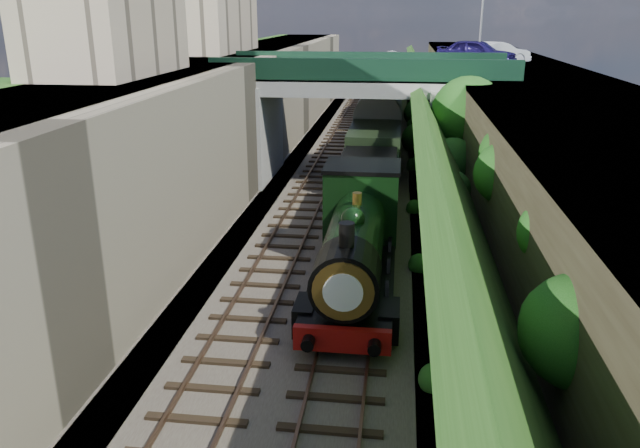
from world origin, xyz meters
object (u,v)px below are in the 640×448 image
(locomotive, at_px, (356,245))
(tender, at_px, (368,194))
(tree, at_px, (470,116))
(road_bridge, at_px, (372,113))
(lamppost, at_px, (483,11))
(car_blue, at_px, (477,53))
(car_silver, at_px, (497,53))

(locomotive, bearing_deg, tender, 90.00)
(tree, height_order, locomotive, tree)
(locomotive, bearing_deg, road_bridge, 90.95)
(road_bridge, bearing_deg, locomotive, -89.05)
(road_bridge, distance_m, locomotive, 15.50)
(lamppost, bearing_deg, car_blue, 136.17)
(tender, bearing_deg, lamppost, 65.75)
(car_blue, bearing_deg, locomotive, -173.61)
(lamppost, distance_m, locomotive, 22.98)
(road_bridge, distance_m, lamppost, 9.98)
(road_bridge, bearing_deg, tree, -39.37)
(car_silver, bearing_deg, tender, 126.94)
(car_silver, bearing_deg, road_bridge, 107.18)
(tree, xyz_separation_m, lamppost, (1.34, 9.52, 4.92))
(car_silver, relative_size, locomotive, 0.42)
(tree, xyz_separation_m, tender, (-4.71, -3.91, -3.03))
(locomotive, bearing_deg, lamppost, 73.78)
(lamppost, xyz_separation_m, car_blue, (-0.16, 0.15, -2.48))
(road_bridge, distance_m, tree, 6.45)
(lamppost, relative_size, tender, 1.00)
(car_silver, height_order, locomotive, car_silver)
(tender, bearing_deg, car_blue, 66.56)
(road_bridge, relative_size, lamppost, 2.67)
(lamppost, distance_m, car_silver, 3.67)
(car_blue, bearing_deg, lamppost, -111.74)
(car_blue, height_order, tender, car_blue)
(road_bridge, height_order, tender, road_bridge)
(tree, bearing_deg, tender, -140.33)
(car_silver, bearing_deg, lamppost, 120.15)
(car_blue, bearing_deg, car_silver, -15.05)
(tree, distance_m, locomotive, 12.52)
(tree, relative_size, tender, 1.10)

